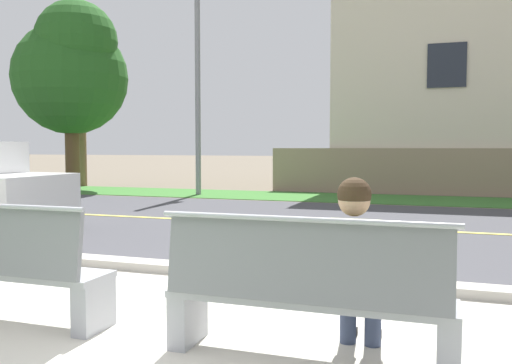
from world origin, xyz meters
name	(u,v)px	position (x,y,z in m)	size (l,w,h in m)	color
ground_plane	(331,216)	(0.00, 8.00, 0.00)	(140.00, 140.00, 0.00)	#665B4C
sidewalk_pavement	(144,335)	(0.00, 0.40, 0.01)	(44.00, 3.60, 0.01)	beige
curb_edge	(235,273)	(0.00, 2.35, 0.06)	(44.00, 0.30, 0.11)	#ADA89E
street_asphalt	(316,226)	(0.00, 6.50, 0.00)	(52.00, 8.00, 0.01)	#424247
road_centre_line	(316,225)	(0.00, 6.50, 0.01)	(48.00, 0.14, 0.01)	#E0CC4C
far_verge_grass	(359,198)	(0.00, 12.04, 0.01)	(48.00, 2.80, 0.02)	#38702D
bench_right	(306,296)	(1.31, 0.28, 0.46)	(1.94, 0.48, 1.01)	#9EA0A8
seated_person_olive	(356,262)	(1.61, 0.45, 0.68)	(0.52, 0.68, 1.25)	#333D56
streetlamp	(201,65)	(-4.73, 11.85, 3.88)	(0.24, 2.10, 6.76)	gray
shade_tree_far_left	(72,69)	(-9.34, 11.86, 3.98)	(3.71, 3.71, 6.13)	brown
palm_tree_tall	(79,6)	(-10.24, 13.51, 6.47)	(2.09, 1.98, 8.05)	brown
garden_wall	(487,172)	(3.45, 13.96, 0.70)	(13.00, 0.36, 1.40)	gray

